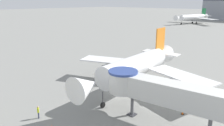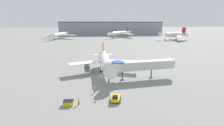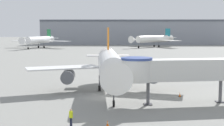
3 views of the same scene
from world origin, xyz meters
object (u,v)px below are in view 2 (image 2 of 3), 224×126
object	(u,v)px
ground_crew_marshaller	(95,89)
background_jet_teal_tail	(120,33)
service_container_yellow	(68,103)
background_jet_green_tail	(59,34)
traffic_cone_apron_front	(95,101)
traffic_cone_near_nose	(109,91)
background_jet_red_tail	(174,35)
traffic_cone_starboard_wing	(135,74)
jet_bridge	(139,65)
ground_crew_wing_walker	(79,101)
pushback_tug_yellow	(115,98)
main_airplane	(105,62)

from	to	relation	value
ground_crew_marshaller	background_jet_teal_tail	size ratio (longest dim) A/B	0.06
service_container_yellow	background_jet_green_tail	xyz separation A→B (m)	(-31.45, 145.26, 3.99)
background_jet_green_tail	traffic_cone_apron_front	bearing A→B (deg)	-60.09
traffic_cone_near_nose	background_jet_red_tail	xyz separation A→B (m)	(70.48, 118.75, 4.89)
service_container_yellow	background_jet_red_tail	bearing A→B (deg)	57.31
service_container_yellow	background_jet_green_tail	size ratio (longest dim) A/B	0.07
traffic_cone_starboard_wing	background_jet_red_tail	distance (m)	120.28
jet_bridge	background_jet_green_tail	size ratio (longest dim) A/B	0.63
background_jet_green_tail	traffic_cone_near_nose	bearing A→B (deg)	-58.18
background_jet_teal_tail	background_jet_red_tail	world-z (taller)	background_jet_red_tail
jet_bridge	traffic_cone_near_nose	size ratio (longest dim) A/B	30.13
traffic_cone_starboard_wing	ground_crew_wing_walker	size ratio (longest dim) A/B	0.39
jet_bridge	traffic_cone_near_nose	xyz separation A→B (m)	(-10.76, -10.58, -4.27)
background_jet_teal_tail	background_jet_red_tail	xyz separation A→B (m)	(47.82, -30.75, 0.48)
traffic_cone_starboard_wing	ground_crew_wing_walker	world-z (taller)	ground_crew_wing_walker
pushback_tug_yellow	background_jet_red_tail	xyz separation A→B (m)	(69.20, 123.88, 4.46)
ground_crew_wing_walker	jet_bridge	bearing A→B (deg)	-102.56
traffic_cone_apron_front	background_jet_green_tail	bearing A→B (deg)	104.58
traffic_cone_starboard_wing	background_jet_teal_tail	xyz separation A→B (m)	(12.34, 134.79, 4.42)
background_jet_teal_tail	ground_crew_wing_walker	bearing A→B (deg)	-54.58
traffic_cone_starboard_wing	ground_crew_marshaller	distance (m)	20.15
background_jet_teal_tail	ground_crew_marshaller	bearing A→B (deg)	-53.71
ground_crew_wing_walker	traffic_cone_near_nose	bearing A→B (deg)	-105.13
ground_crew_marshaller	background_jet_green_tail	bearing A→B (deg)	142.36
jet_bridge	ground_crew_marshaller	xyz separation A→B (m)	(-14.53, -10.26, -3.56)
main_airplane	background_jet_teal_tail	world-z (taller)	background_jet_teal_tail
main_airplane	background_jet_red_tail	size ratio (longest dim) A/B	1.00
service_container_yellow	background_jet_red_tail	world-z (taller)	background_jet_red_tail
pushback_tug_yellow	service_container_yellow	world-z (taller)	pushback_tug_yellow
main_airplane	pushback_tug_yellow	distance (m)	22.95
main_airplane	jet_bridge	size ratio (longest dim) A/B	1.27
traffic_cone_near_nose	ground_crew_wing_walker	bearing A→B (deg)	-139.69
service_container_yellow	main_airplane	bearing A→B (deg)	67.81
traffic_cone_near_nose	background_jet_green_tail	distance (m)	145.07
traffic_cone_apron_front	traffic_cone_near_nose	distance (m)	6.42
background_jet_teal_tail	traffic_cone_apron_front	bearing A→B (deg)	-53.30
jet_bridge	traffic_cone_apron_front	size ratio (longest dim) A/B	31.15
pushback_tug_yellow	traffic_cone_apron_front	xyz separation A→B (m)	(-4.91, -0.16, -0.44)
traffic_cone_starboard_wing	ground_crew_wing_walker	xyz separation A→B (m)	(-17.70, -20.97, 0.68)
ground_crew_wing_walker	background_jet_red_tail	world-z (taller)	background_jet_red_tail
pushback_tug_yellow	background_jet_green_tail	size ratio (longest dim) A/B	0.11
main_airplane	traffic_cone_near_nose	distance (m)	17.95
jet_bridge	traffic_cone_apron_front	xyz separation A→B (m)	(-14.39, -15.88, -4.28)
pushback_tug_yellow	jet_bridge	bearing A→B (deg)	67.94
traffic_cone_apron_front	traffic_cone_near_nose	xyz separation A→B (m)	(3.63, 5.29, 0.01)
pushback_tug_yellow	traffic_cone_near_nose	bearing A→B (deg)	113.00
traffic_cone_starboard_wing	main_airplane	bearing A→B (deg)	164.94
traffic_cone_near_nose	main_airplane	bearing A→B (deg)	90.13
ground_crew_wing_walker	background_jet_teal_tail	bearing A→B (deg)	-66.35
pushback_tug_yellow	traffic_cone_starboard_wing	distance (m)	21.81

